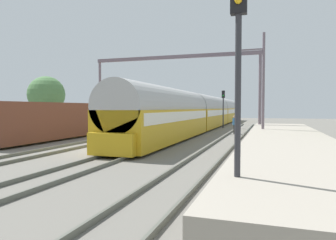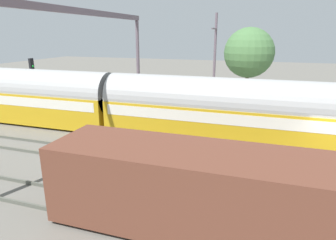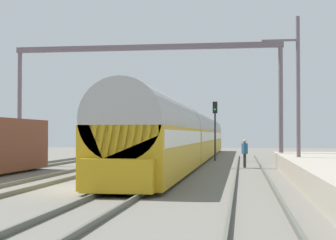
{
  "view_description": "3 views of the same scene",
  "coord_description": "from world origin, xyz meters",
  "px_view_note": "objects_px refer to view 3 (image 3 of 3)",
  "views": [
    {
      "loc": [
        9.37,
        -16.28,
        2.47
      ],
      "look_at": [
        2.19,
        5.65,
        1.55
      ],
      "focal_mm": 32.92,
      "sensor_mm": 36.0,
      "label": 1
    },
    {
      "loc": [
        -15.12,
        3.63,
        6.44
      ],
      "look_at": [
        0.1,
        8.61,
        1.74
      ],
      "focal_mm": 31.53,
      "sensor_mm": 36.0,
      "label": 2
    },
    {
      "loc": [
        6.18,
        -19.93,
        2.05
      ],
      "look_at": [
        1.1,
        16.71,
        3.03
      ],
      "focal_mm": 57.26,
      "sensor_mm": 36.0,
      "label": 3
    }
  ],
  "objects_px": {
    "person_crossing": "(245,151)",
    "railway_signal_far": "(215,123)",
    "catenary_gantry": "(146,74)",
    "passenger_train": "(190,135)"
  },
  "relations": [
    {
      "from": "person_crossing",
      "to": "catenary_gantry",
      "type": "height_order",
      "value": "catenary_gantry"
    },
    {
      "from": "passenger_train",
      "to": "railway_signal_far",
      "type": "distance_m",
      "value": 2.15
    },
    {
      "from": "railway_signal_far",
      "to": "catenary_gantry",
      "type": "bearing_deg",
      "value": -119.4
    },
    {
      "from": "passenger_train",
      "to": "railway_signal_far",
      "type": "height_order",
      "value": "railway_signal_far"
    },
    {
      "from": "passenger_train",
      "to": "catenary_gantry",
      "type": "xyz_separation_m",
      "value": [
        -2.19,
        -7.33,
        3.99
      ]
    },
    {
      "from": "passenger_train",
      "to": "person_crossing",
      "type": "bearing_deg",
      "value": -63.77
    },
    {
      "from": "person_crossing",
      "to": "railway_signal_far",
      "type": "distance_m",
      "value": 8.84
    },
    {
      "from": "person_crossing",
      "to": "railway_signal_far",
      "type": "xyz_separation_m",
      "value": [
        -2.21,
        8.34,
        1.91
      ]
    },
    {
      "from": "catenary_gantry",
      "to": "person_crossing",
      "type": "bearing_deg",
      "value": -9.43
    },
    {
      "from": "person_crossing",
      "to": "passenger_train",
      "type": "bearing_deg",
      "value": 2.29
    }
  ]
}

